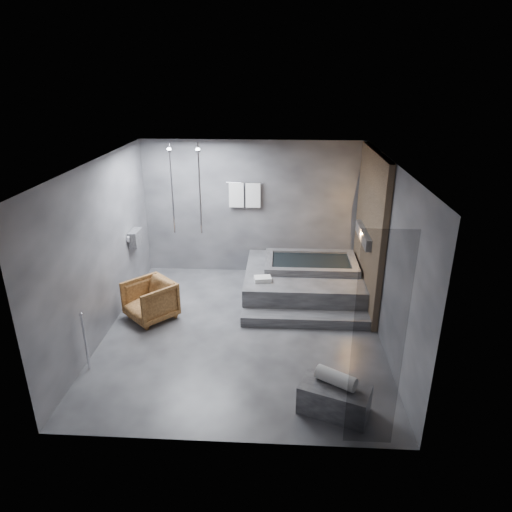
{
  "coord_description": "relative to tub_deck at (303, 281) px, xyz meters",
  "views": [
    {
      "loc": [
        0.6,
        -6.61,
        4.03
      ],
      "look_at": [
        0.2,
        0.3,
        1.23
      ],
      "focal_mm": 32.0,
      "sensor_mm": 36.0,
      "label": 1
    }
  ],
  "objects": [
    {
      "name": "rolled_towel",
      "position": [
        0.28,
        -3.31,
        0.23
      ],
      "size": [
        0.54,
        0.44,
        0.19
      ],
      "primitive_type": "cylinder",
      "rotation": [
        0.0,
        1.57,
        -0.57
      ],
      "color": "silver",
      "rests_on": "concrete_bench"
    },
    {
      "name": "tub_step",
      "position": [
        0.0,
        -1.18,
        -0.16
      ],
      "size": [
        2.2,
        0.36,
        0.18
      ],
      "primitive_type": "cube",
      "color": "#333336",
      "rests_on": "ground"
    },
    {
      "name": "room",
      "position": [
        -0.65,
        -1.21,
        1.48
      ],
      "size": [
        5.0,
        5.04,
        2.82
      ],
      "color": "#2E2E31",
      "rests_on": "ground"
    },
    {
      "name": "tub_deck",
      "position": [
        0.0,
        0.0,
        0.0
      ],
      "size": [
        2.2,
        2.0,
        0.5
      ],
      "primitive_type": "cube",
      "color": "#333336",
      "rests_on": "ground"
    },
    {
      "name": "driftwood_chair",
      "position": [
        -2.69,
        -1.13,
        0.1
      ],
      "size": [
        1.06,
        1.06,
        0.69
      ],
      "primitive_type": "imported",
      "rotation": [
        0.0,
        0.0,
        -0.76
      ],
      "color": "#4B2B12",
      "rests_on": "ground"
    },
    {
      "name": "deck_towel",
      "position": [
        -0.76,
        -0.55,
        0.29
      ],
      "size": [
        0.33,
        0.27,
        0.08
      ],
      "primitive_type": "cube",
      "rotation": [
        0.0,
        0.0,
        0.16
      ],
      "color": "silver",
      "rests_on": "tub_deck"
    },
    {
      "name": "concrete_bench",
      "position": [
        0.27,
        -3.35,
        -0.06
      ],
      "size": [
        0.97,
        0.75,
        0.39
      ],
      "primitive_type": "cube",
      "rotation": [
        0.0,
        0.0,
        -0.36
      ],
      "color": "#303032",
      "rests_on": "ground"
    }
  ]
}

